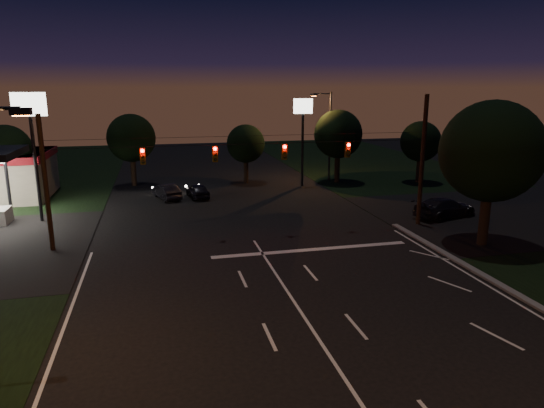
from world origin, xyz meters
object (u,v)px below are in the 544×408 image
object	(u,v)px
utility_pole_right	(418,224)
tree_right_near	(490,152)
car_cross	(445,208)
car_oncoming_a	(198,191)
car_oncoming_b	(167,191)

from	to	relation	value
utility_pole_right	tree_right_near	distance (m)	7.61
utility_pole_right	car_cross	distance (m)	3.25
tree_right_near	car_oncoming_a	size ratio (longest dim) A/B	2.37
utility_pole_right	car_oncoming_b	xyz separation A→B (m)	(-17.03, 12.40, 0.65)
tree_right_near	car_oncoming_a	world-z (taller)	tree_right_near
utility_pole_right	car_oncoming_b	distance (m)	21.07
car_cross	utility_pole_right	bearing A→B (deg)	98.55
utility_pole_right	tree_right_near	world-z (taller)	tree_right_near
car_oncoming_a	car_cross	size ratio (longest dim) A/B	0.72
tree_right_near	car_cross	bearing A→B (deg)	77.38
car_oncoming_a	car_oncoming_b	distance (m)	2.66
car_oncoming_a	tree_right_near	bearing A→B (deg)	124.32
car_oncoming_b	car_cross	size ratio (longest dim) A/B	0.77
car_oncoming_b	car_cross	distance (m)	22.82
utility_pole_right	tree_right_near	bearing A→B (deg)	-72.47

